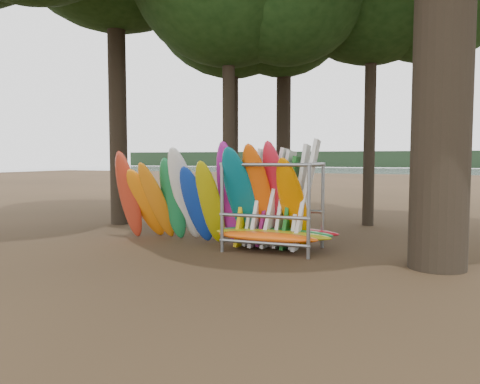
% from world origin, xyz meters
% --- Properties ---
extents(ground, '(120.00, 120.00, 0.00)m').
position_xyz_m(ground, '(0.00, 0.00, 0.00)').
color(ground, '#47331E').
rests_on(ground, ground).
extents(lake, '(160.00, 160.00, 0.00)m').
position_xyz_m(lake, '(0.00, 60.00, 0.00)').
color(lake, gray).
rests_on(lake, ground).
extents(far_shore, '(160.00, 4.00, 4.00)m').
position_xyz_m(far_shore, '(0.00, 110.00, 2.00)').
color(far_shore, black).
rests_on(far_shore, ground).
extents(kayak_row, '(5.65, 2.24, 2.94)m').
position_xyz_m(kayak_row, '(-0.68, 0.66, 1.25)').
color(kayak_row, '#B5311C').
rests_on(kayak_row, ground).
extents(storage_rack, '(3.21, 1.58, 2.86)m').
position_xyz_m(storage_rack, '(1.17, 0.69, 1.04)').
color(storage_rack, gray).
rests_on(storage_rack, ground).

